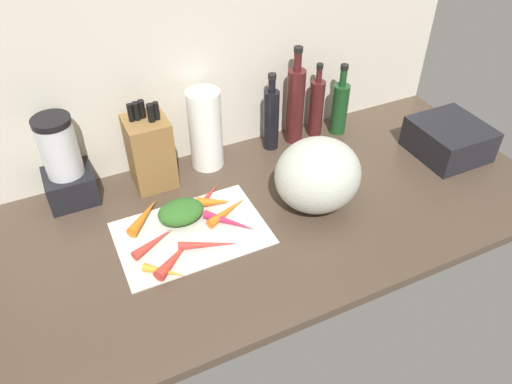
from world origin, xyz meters
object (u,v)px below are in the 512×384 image
(cutting_board, at_px, (191,232))
(dish_rack, at_px, (449,139))
(carrot_3, at_px, (230,222))
(bottle_3, at_px, (340,107))
(bottle_1, at_px, (295,104))
(carrot_6, at_px, (214,202))
(paper_towel_roll, at_px, (205,130))
(carrot_7, at_px, (208,196))
(blender_appliance, at_px, (65,166))
(bottle_2, at_px, (316,107))
(knife_block, at_px, (150,151))
(winter_squash, at_px, (318,175))
(carrot_0, at_px, (209,244))
(carrot_2, at_px, (165,272))
(carrot_1, at_px, (144,216))
(carrot_4, at_px, (174,259))
(bottle_0, at_px, (271,118))
(carrot_5, at_px, (228,211))
(carrot_8, at_px, (154,242))

(cutting_board, height_order, dish_rack, dish_rack)
(carrot_3, relative_size, bottle_3, 0.62)
(carrot_3, height_order, bottle_1, bottle_1)
(carrot_6, bearing_deg, paper_towel_roll, 73.71)
(carrot_7, distance_m, blender_appliance, 0.43)
(carrot_3, bearing_deg, carrot_7, 96.38)
(carrot_3, relative_size, blender_appliance, 0.57)
(paper_towel_roll, xyz_separation_m, bottle_2, (0.42, 0.01, -0.02))
(carrot_6, relative_size, knife_block, 0.37)
(dish_rack, bearing_deg, winter_squash, -176.12)
(carrot_0, height_order, carrot_2, same)
(carrot_3, distance_m, dish_rack, 0.82)
(carrot_1, xyz_separation_m, carrot_4, (0.02, -0.20, 0.00))
(cutting_board, relative_size, carrot_7, 3.26)
(carrot_7, bearing_deg, carrot_6, -82.39)
(carrot_3, relative_size, carrot_6, 1.57)
(bottle_3, bearing_deg, winter_squash, -131.64)
(carrot_3, bearing_deg, bottle_1, 39.81)
(carrot_6, distance_m, bottle_3, 0.61)
(bottle_0, distance_m, bottle_1, 0.10)
(carrot_4, bearing_deg, bottle_1, 34.25)
(winter_squash, distance_m, paper_towel_roll, 0.40)
(knife_block, bearing_deg, carrot_7, -53.95)
(carrot_2, bearing_deg, bottle_1, 34.68)
(carrot_0, bearing_deg, carrot_7, 69.72)
(carrot_7, bearing_deg, dish_rack, -7.83)
(cutting_board, relative_size, bottle_2, 1.53)
(carrot_5, xyz_separation_m, blender_appliance, (-0.40, 0.28, 0.10))
(carrot_2, height_order, carrot_3, carrot_3)
(carrot_6, bearing_deg, carrot_8, -158.54)
(carrot_2, distance_m, dish_rack, 1.06)
(carrot_3, bearing_deg, carrot_0, -146.11)
(carrot_8, height_order, knife_block, knife_block)
(carrot_0, distance_m, winter_squash, 0.38)
(carrot_0, bearing_deg, carrot_1, 124.89)
(carrot_4, height_order, carrot_8, carrot_4)
(carrot_4, bearing_deg, carrot_7, 49.65)
(carrot_3, bearing_deg, carrot_6, 95.87)
(carrot_7, height_order, blender_appliance, blender_appliance)
(bottle_0, xyz_separation_m, dish_rack, (0.53, -0.30, -0.06))
(bottle_2, bearing_deg, carrot_0, -145.66)
(carrot_1, relative_size, bottle_0, 0.54)
(carrot_4, xyz_separation_m, dish_rack, (1.01, 0.09, 0.03))
(carrot_8, distance_m, knife_block, 0.32)
(carrot_5, relative_size, bottle_0, 0.55)
(cutting_board, relative_size, bottle_0, 1.50)
(knife_block, relative_size, bottle_0, 1.02)
(carrot_1, xyz_separation_m, bottle_1, (0.60, 0.19, 0.12))
(carrot_1, height_order, carrot_4, same)
(carrot_0, distance_m, carrot_2, 0.14)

